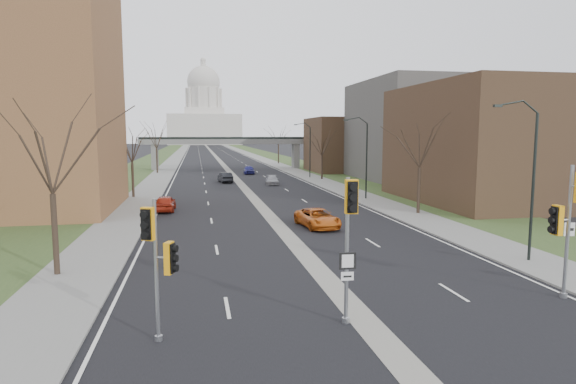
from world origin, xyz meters
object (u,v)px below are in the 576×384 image
object	(u,v)px
car_right_near	(317,218)
car_right_far	(249,170)
speed_limit_sign	(568,238)
car_right_mid	(272,180)
car_left_far	(225,177)
car_left_near	(165,203)
signal_pole_left	(158,250)
signal_pole_median	(349,224)
signal_pole_right	(569,213)

from	to	relation	value
car_right_near	car_right_far	xyz separation A→B (m)	(0.20, 49.77, 0.05)
speed_limit_sign	car_right_mid	xyz separation A→B (m)	(-7.92, 45.42, -1.22)
speed_limit_sign	car_right_mid	bearing A→B (deg)	109.32
speed_limit_sign	car_left_far	world-z (taller)	speed_limit_sign
car_left_near	car_right_mid	xyz separation A→B (m)	(13.23, 21.18, -0.12)
car_right_near	car_right_mid	size ratio (longest dim) A/B	1.18
signal_pole_left	speed_limit_sign	world-z (taller)	signal_pole_left
speed_limit_sign	signal_pole_median	bearing A→B (deg)	-151.85
car_right_near	car_right_mid	distance (m)	31.24
car_left_near	car_right_near	bearing A→B (deg)	141.26
signal_pole_right	car_right_far	size ratio (longest dim) A/B	1.30
signal_pole_median	car_right_mid	world-z (taller)	signal_pole_median
signal_pole_right	car_right_near	bearing A→B (deg)	109.68
car_left_near	car_right_near	size ratio (longest dim) A/B	0.86
car_right_near	signal_pole_median	bearing A→B (deg)	-108.51
speed_limit_sign	car_right_mid	world-z (taller)	speed_limit_sign
car_right_near	car_right_far	distance (m)	49.77
signal_pole_median	car_right_mid	size ratio (longest dim) A/B	1.29
signal_pole_left	car_right_far	xyz separation A→B (m)	(10.43, 68.59, -2.46)
speed_limit_sign	car_left_near	xyz separation A→B (m)	(-21.15, 24.24, -1.10)
signal_pole_left	car_left_far	size ratio (longest dim) A/B	1.11
signal_pole_median	car_left_near	bearing A→B (deg)	109.33
signal_pole_median	signal_pole_right	world-z (taller)	signal_pole_right
speed_limit_sign	car_right_near	distance (m)	17.05
signal_pole_median	car_right_near	xyz separation A→B (m)	(3.59, 18.60, -3.11)
signal_pole_left	signal_pole_right	bearing A→B (deg)	26.50
car_left_near	signal_pole_left	bearing A→B (deg)	94.73
car_left_far	car_right_far	size ratio (longest dim) A/B	1.01
signal_pole_left	car_right_mid	xyz separation A→B (m)	(11.65, 50.02, -2.59)
car_right_mid	car_right_far	distance (m)	18.61
signal_pole_right	speed_limit_sign	distance (m)	4.95
signal_pole_left	car_right_far	bearing A→B (deg)	103.63
car_left_far	car_right_far	xyz separation A→B (m)	(5.03, 14.25, 0.02)
car_right_near	signal_pole_left	bearing A→B (deg)	-126.10
car_left_far	car_right_near	xyz separation A→B (m)	(4.82, -35.52, -0.03)
signal_pole_left	car_right_near	world-z (taller)	signal_pole_left
car_left_near	car_left_far	distance (m)	26.44
car_right_near	car_right_far	size ratio (longest dim) A/B	1.14
signal_pole_right	car_left_near	xyz separation A→B (m)	(-18.08, 27.62, -3.02)
car_right_far	signal_pole_left	bearing A→B (deg)	-96.25
signal_pole_median	car_left_near	xyz separation A→B (m)	(-8.21, 28.63, -3.07)
signal_pole_left	car_right_far	world-z (taller)	signal_pole_left
car_left_far	car_right_mid	xyz separation A→B (m)	(6.25, -4.32, -0.11)
signal_pole_median	signal_pole_right	bearing A→B (deg)	9.14
signal_pole_left	car_left_near	size ratio (longest dim) A/B	1.13
car_left_near	car_right_far	bearing A→B (deg)	-105.21
car_right_mid	car_left_far	bearing A→B (deg)	151.78
speed_limit_sign	car_left_far	distance (m)	51.73
car_right_near	signal_pole_right	bearing A→B (deg)	-77.95
speed_limit_sign	car_left_near	distance (m)	32.19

